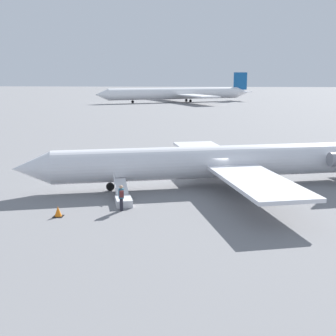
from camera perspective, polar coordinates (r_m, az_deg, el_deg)
The scene contains 6 objects.
ground_plane at distance 38.33m, azimuth 5.37°, elevation -2.19°, with size 600.00×600.00×0.00m, color slate.
airplane_main at distance 38.18m, azimuth 6.81°, elevation 0.84°, with size 31.10×24.15×6.79m.
airplane_far_center at distance 152.49m, azimuth 1.27°, elevation 9.08°, with size 49.20×39.35×9.50m.
boarding_stairs at distance 33.17m, azimuth -5.50°, elevation -3.68°, with size 2.09×4.14×1.69m.
passenger at distance 31.26m, azimuth -5.72°, elevation -3.43°, with size 0.41×0.56×1.74m.
traffic_cone_near_stairs at distance 30.83m, azimuth -13.25°, elevation -5.21°, with size 0.62×0.62×0.69m.
Camera 1 is at (0.37, 37.26, 8.97)m, focal length 50.00 mm.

